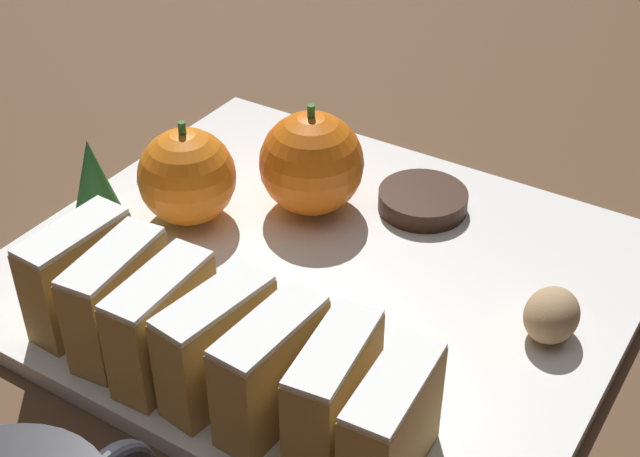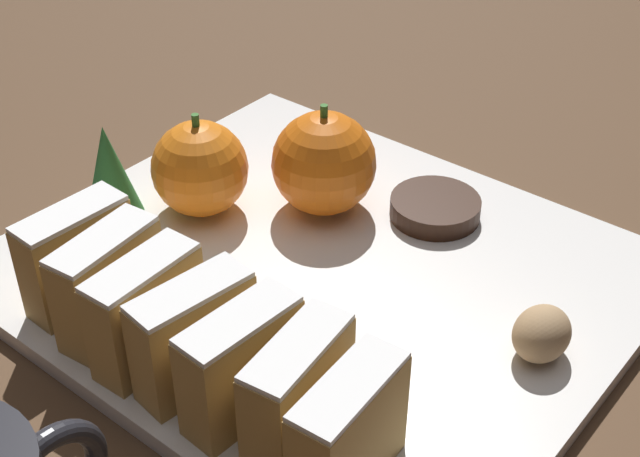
# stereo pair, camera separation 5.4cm
# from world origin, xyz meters

# --- Properties ---
(ground_plane) EXTENTS (6.00, 6.00, 0.00)m
(ground_plane) POSITION_xyz_m (0.00, 0.00, 0.00)
(ground_plane) COLOR #513823
(serving_platter) EXTENTS (0.32, 0.37, 0.01)m
(serving_platter) POSITION_xyz_m (0.00, 0.00, 0.01)
(serving_platter) COLOR white
(serving_platter) RESTS_ON ground_plane
(stollen_slice_front) EXTENTS (0.07, 0.03, 0.06)m
(stollen_slice_front) POSITION_xyz_m (-0.12, -0.11, 0.04)
(stollen_slice_front) COLOR tan
(stollen_slice_front) RESTS_ON serving_platter
(stollen_slice_second) EXTENTS (0.07, 0.03, 0.06)m
(stollen_slice_second) POSITION_xyz_m (-0.12, -0.08, 0.04)
(stollen_slice_second) COLOR tan
(stollen_slice_second) RESTS_ON serving_platter
(stollen_slice_third) EXTENTS (0.07, 0.03, 0.06)m
(stollen_slice_third) POSITION_xyz_m (-0.12, -0.05, 0.04)
(stollen_slice_third) COLOR tan
(stollen_slice_third) RESTS_ON serving_platter
(stollen_slice_fourth) EXTENTS (0.07, 0.03, 0.06)m
(stollen_slice_fourth) POSITION_xyz_m (-0.12, -0.01, 0.04)
(stollen_slice_fourth) COLOR tan
(stollen_slice_fourth) RESTS_ON serving_platter
(stollen_slice_fifth) EXTENTS (0.07, 0.03, 0.06)m
(stollen_slice_fifth) POSITION_xyz_m (-0.12, 0.02, 0.04)
(stollen_slice_fifth) COLOR tan
(stollen_slice_fifth) RESTS_ON serving_platter
(stollen_slice_sixth) EXTENTS (0.07, 0.03, 0.06)m
(stollen_slice_sixth) POSITION_xyz_m (-0.12, 0.06, 0.04)
(stollen_slice_sixth) COLOR tan
(stollen_slice_sixth) RESTS_ON serving_platter
(stollen_slice_back) EXTENTS (0.07, 0.03, 0.06)m
(stollen_slice_back) POSITION_xyz_m (-0.11, 0.09, 0.04)
(stollen_slice_back) COLOR tan
(stollen_slice_back) RESTS_ON serving_platter
(orange_near) EXTENTS (0.07, 0.07, 0.07)m
(orange_near) POSITION_xyz_m (0.00, 0.10, 0.04)
(orange_near) COLOR orange
(orange_near) RESTS_ON serving_platter
(orange_far) EXTENTS (0.07, 0.07, 0.08)m
(orange_far) POSITION_xyz_m (0.05, 0.04, 0.05)
(orange_far) COLOR orange
(orange_far) RESTS_ON serving_platter
(walnut) EXTENTS (0.04, 0.03, 0.03)m
(walnut) POSITION_xyz_m (0.02, -0.14, 0.03)
(walnut) COLOR tan
(walnut) RESTS_ON serving_platter
(chocolate_cookie) EXTENTS (0.06, 0.06, 0.01)m
(chocolate_cookie) POSITION_xyz_m (0.09, -0.02, 0.02)
(chocolate_cookie) COLOR black
(chocolate_cookie) RESTS_ON serving_platter
(evergreen_sprig) EXTENTS (0.04, 0.04, 0.07)m
(evergreen_sprig) POSITION_xyz_m (-0.04, 0.15, 0.05)
(evergreen_sprig) COLOR #2D7538
(evergreen_sprig) RESTS_ON serving_platter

